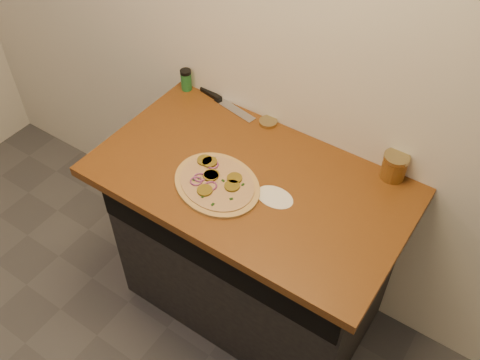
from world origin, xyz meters
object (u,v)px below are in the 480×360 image
Objects in this scene: salsa_jar at (394,166)px; spice_shaker at (186,80)px; pizza at (216,183)px; chefs_knife at (222,101)px.

salsa_jar is 1.06× the size of spice_shaker.
spice_shaker is at bearing 180.00° from salsa_jar.
salsa_jar is at bearing 0.00° from spice_shaker.
pizza is 0.66m from salsa_jar.
chefs_knife is (-0.27, 0.41, -0.00)m from pizza.
salsa_jar reaches higher than pizza.
salsa_jar is (0.52, 0.40, 0.04)m from pizza.
pizza is at bearing -41.51° from spice_shaker.
chefs_knife is 0.19m from spice_shaker.
salsa_jar is at bearing -0.74° from chefs_knife.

